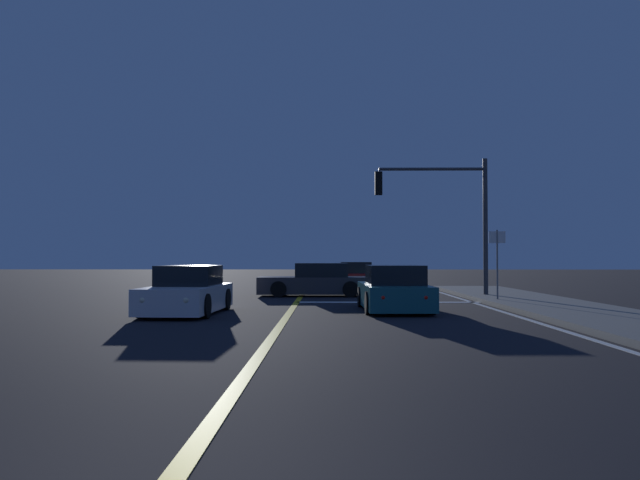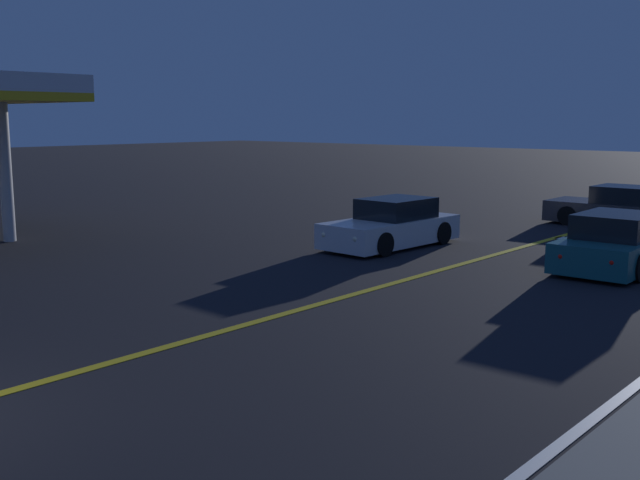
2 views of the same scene
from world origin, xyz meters
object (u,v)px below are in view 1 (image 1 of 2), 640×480
(car_parked_curb_red, at_px, (355,277))
(traffic_signal_near_right, at_px, (443,204))
(street_sign_corner, at_px, (497,254))
(car_distant_tail_teal, at_px, (394,291))
(car_following_oncoming_white, at_px, (187,293))
(car_lead_oncoming_charcoal, at_px, (316,282))

(car_parked_curb_red, height_order, traffic_signal_near_right, traffic_signal_near_right)
(street_sign_corner, bearing_deg, car_distant_tail_teal, -142.11)
(car_distant_tail_teal, xyz_separation_m, car_parked_curb_red, (-0.54, 13.95, -0.00))
(car_following_oncoming_white, distance_m, car_parked_curb_red, 15.91)
(traffic_signal_near_right, bearing_deg, car_lead_oncoming_charcoal, -15.48)
(car_lead_oncoming_charcoal, height_order, car_parked_curb_red, same)
(car_following_oncoming_white, height_order, traffic_signal_near_right, traffic_signal_near_right)
(car_following_oncoming_white, bearing_deg, street_sign_corner, -155.24)
(car_distant_tail_teal, relative_size, car_lead_oncoming_charcoal, 0.96)
(car_lead_oncoming_charcoal, distance_m, traffic_signal_near_right, 5.95)
(car_following_oncoming_white, height_order, street_sign_corner, street_sign_corner)
(car_parked_curb_red, relative_size, street_sign_corner, 1.68)
(traffic_signal_near_right, bearing_deg, car_parked_curb_red, -69.48)
(car_distant_tail_teal, height_order, street_sign_corner, street_sign_corner)
(car_following_oncoming_white, relative_size, traffic_signal_near_right, 0.81)
(car_distant_tail_teal, xyz_separation_m, traffic_signal_near_right, (2.51, 5.78, 3.05))
(car_distant_tail_teal, relative_size, street_sign_corner, 1.78)
(car_following_oncoming_white, distance_m, street_sign_corner, 10.55)
(street_sign_corner, bearing_deg, car_lead_oncoming_charcoal, 146.30)
(car_following_oncoming_white, bearing_deg, car_distant_tail_teal, -167.70)
(car_following_oncoming_white, xyz_separation_m, car_lead_oncoming_charcoal, (3.45, 8.19, 0.00))
(car_distant_tail_teal, xyz_separation_m, car_lead_oncoming_charcoal, (-2.42, 7.15, 0.00))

